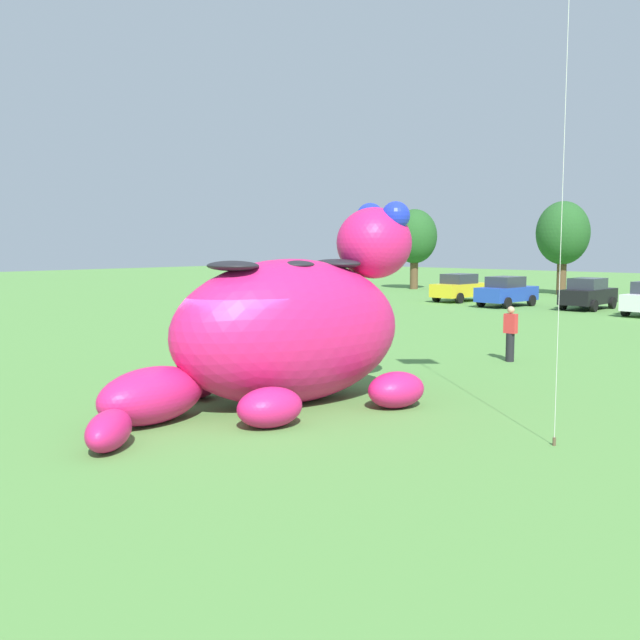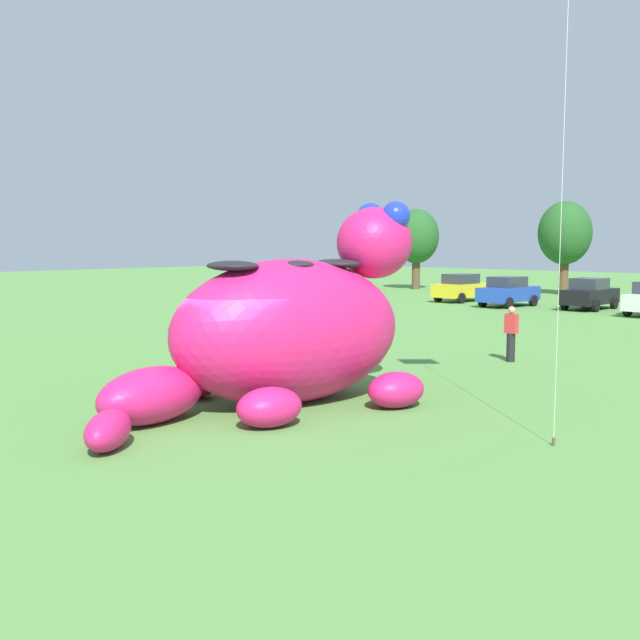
% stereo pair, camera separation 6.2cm
% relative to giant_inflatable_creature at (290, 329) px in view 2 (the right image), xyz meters
% --- Properties ---
extents(ground_plane, '(160.00, 160.00, 0.00)m').
position_rel_giant_inflatable_creature_xyz_m(ground_plane, '(-0.24, -1.35, -1.70)').
color(ground_plane, '#568E42').
extents(giant_inflatable_creature, '(5.30, 9.31, 4.65)m').
position_rel_giant_inflatable_creature_xyz_m(giant_inflatable_creature, '(0.00, 0.00, 0.00)').
color(giant_inflatable_creature, '#E01E6B').
rests_on(giant_inflatable_creature, ground).
extents(car_yellow, '(2.09, 4.18, 1.72)m').
position_rel_giant_inflatable_creature_xyz_m(car_yellow, '(-13.27, 27.79, -0.84)').
color(car_yellow, yellow).
rests_on(car_yellow, ground).
extents(car_blue, '(2.11, 4.19, 1.72)m').
position_rel_giant_inflatable_creature_xyz_m(car_blue, '(-9.35, 26.50, -0.84)').
color(car_blue, '#2347B7').
rests_on(car_blue, ground).
extents(car_black, '(1.99, 4.13, 1.72)m').
position_rel_giant_inflatable_creature_xyz_m(car_black, '(-5.17, 27.90, -0.84)').
color(car_black, black).
rests_on(car_black, ground).
extents(tree_far_left, '(3.51, 3.51, 6.22)m').
position_rel_giant_inflatable_creature_xyz_m(tree_far_left, '(-22.71, 35.94, 2.37)').
color(tree_far_left, brown).
rests_on(tree_far_left, ground).
extents(tree_left, '(3.67, 3.67, 6.51)m').
position_rel_giant_inflatable_creature_xyz_m(tree_left, '(-11.47, 37.92, 2.56)').
color(tree_left, brown).
rests_on(tree_left, ground).
extents(spectator_mid_field, '(0.38, 0.26, 1.71)m').
position_rel_giant_inflatable_creature_xyz_m(spectator_mid_field, '(0.70, 8.81, -0.85)').
color(spectator_mid_field, black).
rests_on(spectator_mid_field, ground).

